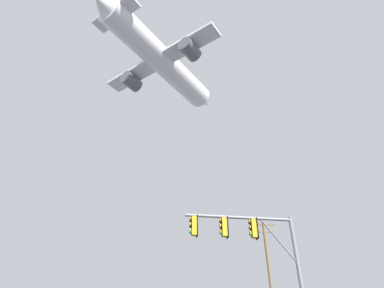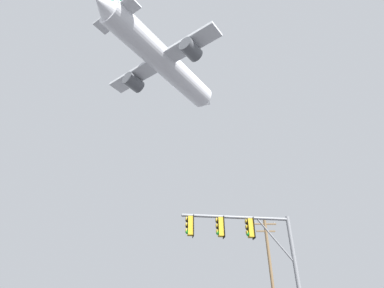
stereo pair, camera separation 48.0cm
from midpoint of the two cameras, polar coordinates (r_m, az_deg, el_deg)
name	(u,v)px [view 2 (the right image)]	position (r m, az deg, el deg)	size (l,w,h in m)	color
signal_pole_near	(250,245)	(15.58, 11.86, -18.22)	(5.55, 0.88, 6.45)	slate
utility_pole	(271,274)	(30.26, 15.26, -22.62)	(2.20, 0.28, 10.56)	brown
airplane	(163,62)	(52.74, -5.17, 15.26)	(20.49, 25.17, 7.89)	white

